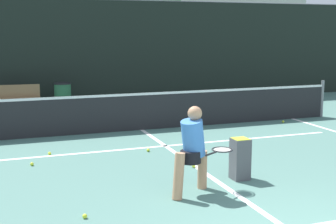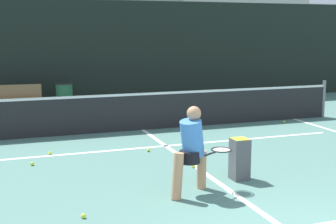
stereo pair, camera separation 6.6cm
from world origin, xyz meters
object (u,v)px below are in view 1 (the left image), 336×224
at_px(player_practicing, 193,147).
at_px(ball_hopper, 240,158).
at_px(courtside_bench, 14,98).
at_px(trash_bin, 63,96).
at_px(parked_car, 18,79).

xyz_separation_m(player_practicing, ball_hopper, (1.02, 0.36, -0.35)).
height_order(ball_hopper, courtside_bench, courtside_bench).
relative_size(ball_hopper, courtside_bench, 0.45).
bearing_deg(ball_hopper, courtside_bench, 112.64).
distance_m(ball_hopper, courtside_bench, 8.80).
bearing_deg(trash_bin, player_practicing, -84.11).
xyz_separation_m(ball_hopper, trash_bin, (-1.90, 8.18, 0.07)).
relative_size(player_practicing, ball_hopper, 1.92).
distance_m(courtside_bench, trash_bin, 1.49).
distance_m(player_practicing, ball_hopper, 1.14).
bearing_deg(parked_car, courtside_bench, -93.83).
distance_m(ball_hopper, trash_bin, 8.40).
bearing_deg(trash_bin, parked_car, 103.71).
height_order(player_practicing, trash_bin, player_practicing).
height_order(courtside_bench, parked_car, parked_car).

